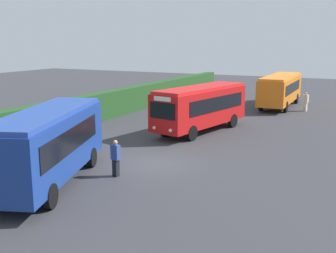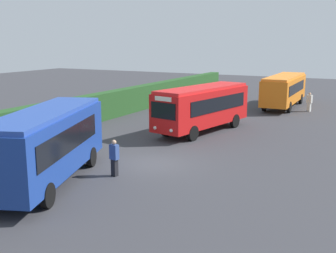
{
  "view_description": "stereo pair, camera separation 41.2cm",
  "coord_description": "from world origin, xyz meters",
  "px_view_note": "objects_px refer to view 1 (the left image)",
  "views": [
    {
      "loc": [
        -18.85,
        -10.19,
        6.41
      ],
      "look_at": [
        1.77,
        0.05,
        1.66
      ],
      "focal_mm": 45.3,
      "sensor_mm": 36.0,
      "label": 1
    },
    {
      "loc": [
        -18.66,
        -10.56,
        6.41
      ],
      "look_at": [
        1.77,
        0.05,
        1.66
      ],
      "focal_mm": 45.3,
      "sensor_mm": 36.0,
      "label": 2
    }
  ],
  "objects_px": {
    "bus_red": "(201,106)",
    "bus_orange": "(280,89)",
    "person_left": "(116,157)",
    "person_center": "(306,101)",
    "bus_blue": "(48,143)"
  },
  "relations": [
    {
      "from": "bus_red",
      "to": "bus_orange",
      "type": "distance_m",
      "value": 14.07
    },
    {
      "from": "bus_orange",
      "to": "person_left",
      "type": "relative_size",
      "value": 5.52
    },
    {
      "from": "person_left",
      "to": "bus_orange",
      "type": "bearing_deg",
      "value": -176.5
    },
    {
      "from": "bus_orange",
      "to": "person_center",
      "type": "bearing_deg",
      "value": -120.57
    },
    {
      "from": "bus_orange",
      "to": "person_left",
      "type": "bearing_deg",
      "value": 173.37
    },
    {
      "from": "bus_orange",
      "to": "person_center",
      "type": "xyz_separation_m",
      "value": [
        -1.49,
        -2.62,
        -0.86
      ]
    },
    {
      "from": "bus_blue",
      "to": "person_left",
      "type": "bearing_deg",
      "value": -63.2
    },
    {
      "from": "bus_red",
      "to": "person_left",
      "type": "distance_m",
      "value": 11.14
    },
    {
      "from": "person_left",
      "to": "bus_blue",
      "type": "bearing_deg",
      "value": -34.16
    },
    {
      "from": "person_center",
      "to": "bus_blue",
      "type": "bearing_deg",
      "value": -173.12
    },
    {
      "from": "bus_blue",
      "to": "person_center",
      "type": "relative_size",
      "value": 5.33
    },
    {
      "from": "bus_blue",
      "to": "bus_orange",
      "type": "xyz_separation_m",
      "value": [
        27.14,
        -4.54,
        -0.15
      ]
    },
    {
      "from": "bus_orange",
      "to": "bus_red",
      "type": "bearing_deg",
      "value": 168.21
    },
    {
      "from": "bus_blue",
      "to": "bus_red",
      "type": "relative_size",
      "value": 1.02
    },
    {
      "from": "bus_red",
      "to": "person_left",
      "type": "bearing_deg",
      "value": 12.1
    }
  ]
}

